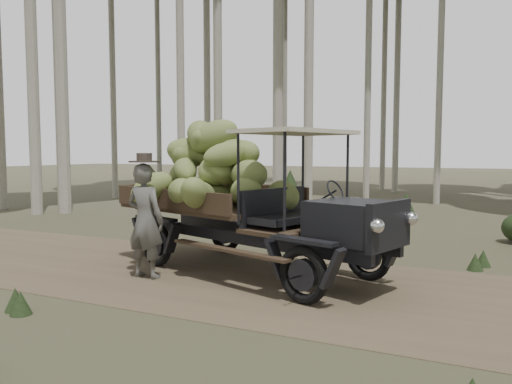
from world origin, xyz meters
TOP-DOWN VIEW (x-y plane):
  - ground at (0.00, 0.00)m, footprint 120.00×120.00m
  - dirt_track at (0.00, 0.00)m, footprint 70.00×4.00m
  - banana_truck at (-2.71, 0.55)m, footprint 5.36×3.17m
  - farmer at (-3.67, -0.55)m, footprint 0.68×0.50m
  - undergrowth at (1.53, 1.27)m, footprint 23.11×23.31m

SIDE VIEW (x-z plane):
  - ground at x=0.00m, z-range 0.00..0.00m
  - dirt_track at x=0.00m, z-range 0.00..0.01m
  - undergrowth at x=1.53m, z-range -0.16..1.23m
  - farmer at x=-3.67m, z-range -0.05..1.95m
  - banana_truck at x=-2.71m, z-range 0.20..2.89m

